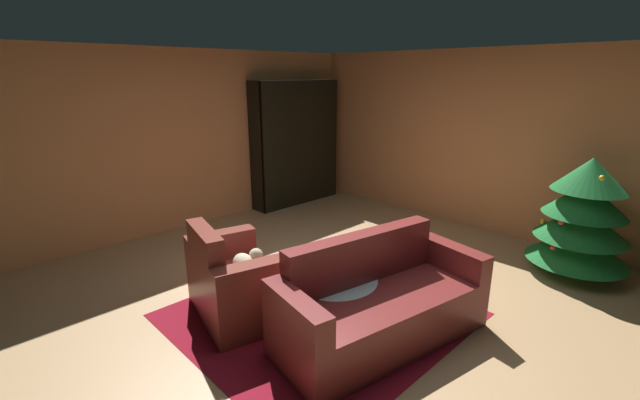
{
  "coord_description": "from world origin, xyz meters",
  "views": [
    {
      "loc": [
        2.56,
        -2.8,
        2.18
      ],
      "look_at": [
        -0.26,
        -0.06,
        1.0
      ],
      "focal_mm": 23.84,
      "sensor_mm": 36.0,
      "label": 1
    }
  ],
  "objects_px": {
    "coffee_table": "(335,283)",
    "decorated_tree": "(583,217)",
    "book_stack_on_table": "(337,278)",
    "bookshelf_unit": "(300,146)",
    "bottle_on_table": "(340,260)",
    "couch_red": "(379,305)",
    "armchair_red": "(234,283)"
  },
  "relations": [
    {
      "from": "bottle_on_table",
      "to": "decorated_tree",
      "type": "xyz_separation_m",
      "value": [
        1.3,
        2.48,
        0.15
      ]
    },
    {
      "from": "bookshelf_unit",
      "to": "coffee_table",
      "type": "height_order",
      "value": "bookshelf_unit"
    },
    {
      "from": "bookshelf_unit",
      "to": "decorated_tree",
      "type": "xyz_separation_m",
      "value": [
        4.28,
        0.31,
        -0.31
      ]
    },
    {
      "from": "bottle_on_table",
      "to": "decorated_tree",
      "type": "bearing_deg",
      "value": 62.44
    },
    {
      "from": "armchair_red",
      "to": "bottle_on_table",
      "type": "bearing_deg",
      "value": 49.18
    },
    {
      "from": "bookshelf_unit",
      "to": "decorated_tree",
      "type": "bearing_deg",
      "value": 4.16
    },
    {
      "from": "couch_red",
      "to": "bottle_on_table",
      "type": "distance_m",
      "value": 0.56
    },
    {
      "from": "armchair_red",
      "to": "book_stack_on_table",
      "type": "distance_m",
      "value": 0.97
    },
    {
      "from": "bookshelf_unit",
      "to": "bottle_on_table",
      "type": "relative_size",
      "value": 9.14
    },
    {
      "from": "couch_red",
      "to": "bottle_on_table",
      "type": "xyz_separation_m",
      "value": [
        -0.51,
        0.06,
        0.22
      ]
    },
    {
      "from": "armchair_red",
      "to": "couch_red",
      "type": "bearing_deg",
      "value": 30.51
    },
    {
      "from": "bookshelf_unit",
      "to": "armchair_red",
      "type": "xyz_separation_m",
      "value": [
        2.35,
        -2.91,
        -0.66
      ]
    },
    {
      "from": "armchair_red",
      "to": "couch_red",
      "type": "relative_size",
      "value": 0.59
    },
    {
      "from": "book_stack_on_table",
      "to": "couch_red",
      "type": "bearing_deg",
      "value": 18.93
    },
    {
      "from": "armchair_red",
      "to": "bottle_on_table",
      "type": "height_order",
      "value": "armchair_red"
    },
    {
      "from": "armchair_red",
      "to": "decorated_tree",
      "type": "distance_m",
      "value": 3.77
    },
    {
      "from": "coffee_table",
      "to": "couch_red",
      "type": "bearing_deg",
      "value": 16.22
    },
    {
      "from": "bookshelf_unit",
      "to": "decorated_tree",
      "type": "relative_size",
      "value": 1.56
    },
    {
      "from": "decorated_tree",
      "to": "bottle_on_table",
      "type": "bearing_deg",
      "value": -117.56
    },
    {
      "from": "coffee_table",
      "to": "book_stack_on_table",
      "type": "distance_m",
      "value": 0.08
    },
    {
      "from": "coffee_table",
      "to": "decorated_tree",
      "type": "height_order",
      "value": "decorated_tree"
    },
    {
      "from": "bottle_on_table",
      "to": "decorated_tree",
      "type": "distance_m",
      "value": 2.81
    },
    {
      "from": "bookshelf_unit",
      "to": "couch_red",
      "type": "distance_m",
      "value": 4.2
    },
    {
      "from": "coffee_table",
      "to": "bottle_on_table",
      "type": "height_order",
      "value": "bottle_on_table"
    },
    {
      "from": "bookshelf_unit",
      "to": "decorated_tree",
      "type": "distance_m",
      "value": 4.3
    },
    {
      "from": "book_stack_on_table",
      "to": "decorated_tree",
      "type": "xyz_separation_m",
      "value": [
        1.15,
        2.67,
        0.2
      ]
    },
    {
      "from": "armchair_red",
      "to": "bookshelf_unit",
      "type": "bearing_deg",
      "value": 128.88
    },
    {
      "from": "book_stack_on_table",
      "to": "bottle_on_table",
      "type": "distance_m",
      "value": 0.24
    },
    {
      "from": "coffee_table",
      "to": "decorated_tree",
      "type": "xyz_separation_m",
      "value": [
        1.19,
        2.66,
        0.27
      ]
    },
    {
      "from": "couch_red",
      "to": "decorated_tree",
      "type": "relative_size",
      "value": 1.46
    },
    {
      "from": "coffee_table",
      "to": "book_stack_on_table",
      "type": "bearing_deg",
      "value": -10.58
    },
    {
      "from": "bookshelf_unit",
      "to": "bottle_on_table",
      "type": "height_order",
      "value": "bookshelf_unit"
    }
  ]
}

